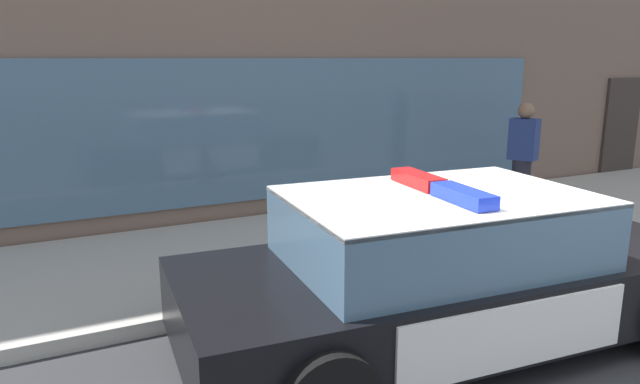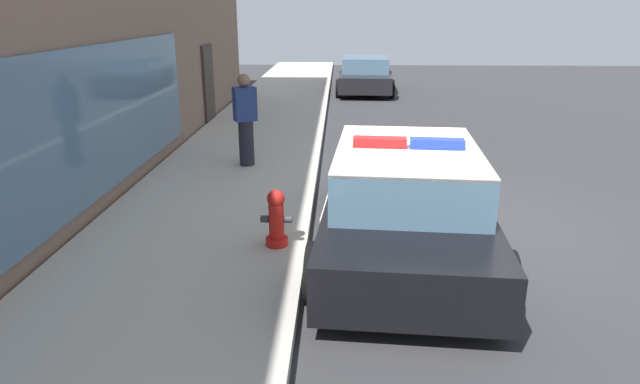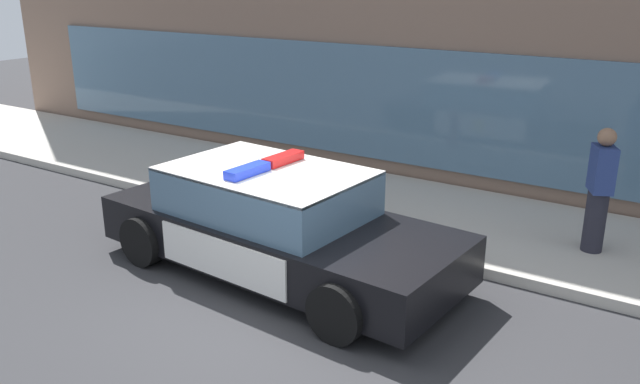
% 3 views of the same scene
% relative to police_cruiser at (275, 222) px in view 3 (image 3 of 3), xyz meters
% --- Properties ---
extents(ground, '(48.00, 48.00, 0.00)m').
position_rel_police_cruiser_xyz_m(ground, '(0.93, -0.80, -0.68)').
color(ground, '#303033').
extents(sidewalk, '(48.00, 3.04, 0.15)m').
position_rel_police_cruiser_xyz_m(sidewalk, '(0.93, 2.76, -0.60)').
color(sidewalk, '#B2ADA3').
rests_on(sidewalk, ground).
extents(police_cruiser, '(4.99, 2.40, 1.49)m').
position_rel_police_cruiser_xyz_m(police_cruiser, '(0.00, 0.00, 0.00)').
color(police_cruiser, black).
rests_on(police_cruiser, ground).
extents(fire_hydrant, '(0.34, 0.39, 0.73)m').
position_rel_police_cruiser_xyz_m(fire_hydrant, '(-0.31, 1.61, -0.18)').
color(fire_hydrant, red).
rests_on(fire_hydrant, sidewalk).
extents(pedestrian_on_sidewalk, '(0.41, 0.47, 1.71)m').
position_rel_police_cruiser_xyz_m(pedestrian_on_sidewalk, '(3.44, 2.59, 0.33)').
color(pedestrian_on_sidewalk, '#23232D').
rests_on(pedestrian_on_sidewalk, sidewalk).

